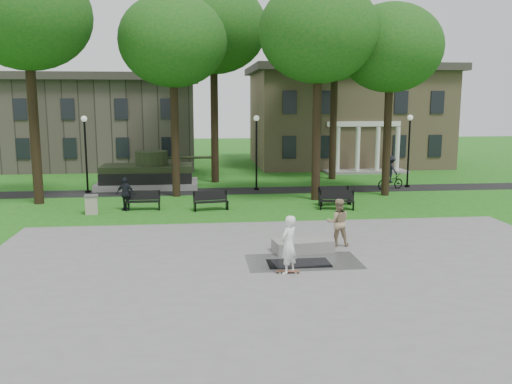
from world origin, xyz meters
TOP-DOWN VIEW (x-y plane):
  - ground at (0.00, 0.00)m, footprint 120.00×120.00m
  - plaza at (0.00, -5.00)m, footprint 22.00×16.00m
  - footpath at (0.00, 12.00)m, footprint 44.00×2.60m
  - building_right at (10.00, 26.00)m, footprint 17.00×12.00m
  - building_left at (-11.00, 26.50)m, footprint 15.00×10.00m
  - tree_0 at (-12.00, 9.00)m, footprint 6.80×6.80m
  - tree_1 at (-4.50, 10.50)m, footprint 6.20×6.20m
  - tree_2 at (3.50, 8.50)m, footprint 6.60×6.60m
  - tree_3 at (8.00, 9.50)m, footprint 6.00×6.00m
  - tree_4 at (-2.00, 16.00)m, footprint 7.20×7.20m
  - tree_5 at (6.50, 16.50)m, footprint 6.40×6.40m
  - lamp_left at (-10.00, 12.30)m, footprint 0.36×0.36m
  - lamp_mid at (0.50, 12.30)m, footprint 0.36×0.36m
  - lamp_right at (10.50, 12.30)m, footprint 0.36×0.36m
  - tank_monument at (-6.46, 14.00)m, footprint 7.45×3.40m
  - puddle at (0.24, -3.66)m, footprint 2.20×1.20m
  - concrete_block at (0.67, -2.17)m, footprint 2.32×1.30m
  - skateboard at (-0.32, -4.67)m, footprint 0.80×0.30m
  - skateboarder at (-0.31, -4.71)m, footprint 0.83×0.83m
  - friend_watching at (2.19, -1.47)m, footprint 0.97×0.79m
  - pedestrian_walker at (-6.98, 6.60)m, footprint 1.09×0.74m
  - cyclist at (9.08, 11.58)m, footprint 2.08×1.32m
  - park_bench_0 at (-6.10, 6.60)m, footprint 1.81×0.55m
  - park_bench_1 at (-2.56, 6.15)m, footprint 1.85×0.82m
  - park_bench_2 at (3.99, 5.63)m, footprint 1.85×0.86m
  - park_bench_3 at (4.20, 6.83)m, footprint 1.85×0.81m
  - trash_bin at (-8.57, 5.83)m, footprint 0.75×0.75m

SIDE VIEW (x-z plane):
  - ground at x=0.00m, z-range 0.00..0.00m
  - footpath at x=0.00m, z-range 0.00..0.01m
  - plaza at x=0.00m, z-range 0.00..0.02m
  - puddle at x=0.24m, z-range 0.02..0.02m
  - skateboard at x=-0.32m, z-range 0.02..0.09m
  - concrete_block at x=0.67m, z-range 0.02..0.47m
  - trash_bin at x=-8.57m, z-range 0.01..0.97m
  - park_bench_0 at x=-6.10m, z-range 0.02..1.02m
  - park_bench_1 at x=-2.56m, z-range 0.02..1.02m
  - park_bench_2 at x=3.99m, z-range 0.02..1.02m
  - park_bench_3 at x=4.20m, z-range 0.02..1.02m
  - tank_monument at x=-6.46m, z-range -0.34..2.06m
  - pedestrian_walker at x=-6.98m, z-range 0.00..1.73m
  - cyclist at x=9.08m, z-range -0.20..1.97m
  - friend_watching at x=2.19m, z-range 0.02..1.89m
  - skateboarder at x=-0.31m, z-range 0.02..1.97m
  - lamp_left at x=-10.00m, z-range 0.43..5.16m
  - lamp_mid at x=0.50m, z-range 0.43..5.16m
  - lamp_right at x=10.50m, z-range 0.43..5.16m
  - building_left at x=-11.00m, z-range 0.00..7.20m
  - building_right at x=10.00m, z-range 0.04..8.64m
  - tree_3 at x=8.00m, z-range 3.00..14.19m
  - tree_1 at x=-4.50m, z-range 3.14..14.77m
  - tree_2 at x=3.50m, z-range 3.23..15.40m
  - tree_5 at x=6.50m, z-range 3.45..15.89m
  - tree_0 at x=-12.00m, z-range 3.54..16.51m
  - tree_4 at x=-2.00m, z-range 3.64..17.14m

